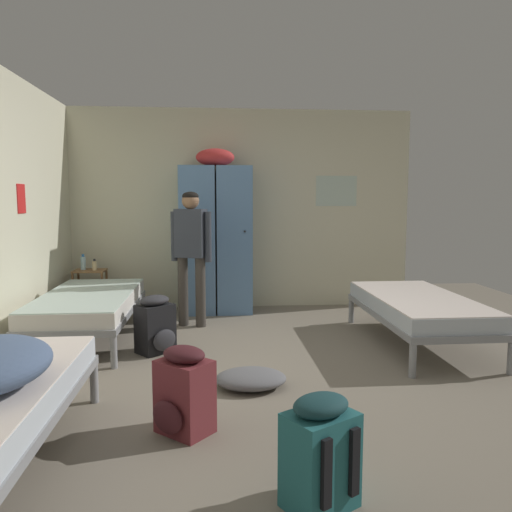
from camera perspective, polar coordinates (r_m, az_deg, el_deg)
name	(u,v)px	position (r m, az deg, el deg)	size (l,w,h in m)	color
ground_plane	(259,370)	(4.42, 0.29, -12.72)	(8.22, 8.22, 0.00)	gray
room_backdrop	(135,213)	(5.44, -13.48, 4.76)	(4.53, 5.20, 2.61)	beige
locker_bank	(216,237)	(6.46, -4.53, 2.19)	(0.90, 0.55, 2.07)	#5B84B2
shelf_unit	(90,288)	(6.66, -18.10, -3.40)	(0.38, 0.30, 0.57)	brown
bed_right	(418,307)	(5.32, 17.75, -5.46)	(0.90, 1.90, 0.49)	gray
bed_left_rear	(88,304)	(5.50, -18.29, -5.10)	(0.90, 1.90, 0.49)	gray
person_traveler	(191,246)	(5.76, -7.30, 1.15)	(0.46, 0.29, 1.53)	#3D3833
water_bottle	(83,263)	(6.65, -18.83, -0.73)	(0.06, 0.06, 0.19)	#B2DBEA
lotion_bottle	(94,265)	(6.56, -17.67, -1.00)	(0.05, 0.05, 0.14)	beige
backpack_teal	(319,453)	(2.58, 7.04, -21.13)	(0.40, 0.41, 0.55)	#23666B
backpack_maroon	(183,392)	(3.29, -8.14, -14.91)	(0.41, 0.42, 0.55)	maroon
backpack_black	(156,326)	(4.92, -11.19, -7.67)	(0.41, 0.42, 0.55)	black
clothes_pile_grey	(251,379)	(4.04, -0.59, -13.59)	(0.55, 0.44, 0.13)	slate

